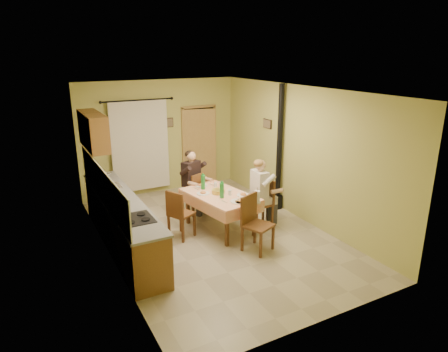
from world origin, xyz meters
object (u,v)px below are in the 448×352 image
dining_table (220,212)px  chair_near (257,235)px  man_far (192,175)px  man_right (261,185)px  chair_right (261,212)px  stove_flue (279,165)px  chair_far (193,201)px  chair_left (181,223)px

dining_table → chair_near: bearing=-90.4°
chair_near → man_far: size_ratio=0.74×
dining_table → man_right: 0.98m
chair_right → man_right: size_ratio=0.71×
stove_flue → chair_near: bearing=-135.3°
man_right → chair_far: bearing=39.8°
man_right → man_far: bearing=39.7°
dining_table → chair_far: bearing=86.8°
man_far → man_right: (0.94, -1.26, 0.00)m
chair_left → stove_flue: (2.51, 0.37, 0.73)m
man_far → man_right: 1.58m
chair_far → chair_near: size_ratio=0.92×
chair_far → man_right: size_ratio=0.68×
chair_near → chair_right: size_ratio=1.04×
dining_table → man_far: size_ratio=1.23×
chair_right → chair_near: bearing=146.1°
dining_table → man_far: (-0.13, 1.04, 0.50)m
chair_left → man_far: man_far is taller
dining_table → man_right: man_right is taller
dining_table → chair_left: bearing=167.0°
chair_near → chair_right: bearing=-149.6°
stove_flue → man_far: bearing=160.8°
chair_near → chair_far: bearing=-104.6°
chair_far → stove_flue: stove_flue is taller
chair_far → chair_left: bearing=-147.3°
chair_near → stove_flue: (1.51, 1.49, 0.73)m
dining_table → man_right: (0.81, -0.22, 0.50)m
dining_table → chair_left: chair_left is taller
chair_far → man_right: man_right is taller
chair_far → chair_near: bearing=-103.9°
chair_left → dining_table: bearing=59.9°
chair_near → chair_right: (0.65, 0.86, -0.00)m
chair_near → man_right: size_ratio=0.74×
chair_near → man_far: bearing=-104.5°
man_right → stove_flue: size_ratio=0.50×
man_far → chair_far: bearing=-90.0°
chair_near → man_far: (-0.31, 2.13, 0.59)m
chair_near → man_far: man_far is taller
chair_far → stove_flue: (1.82, -0.62, 0.74)m
chair_far → chair_left: (-0.69, -0.99, 0.00)m
chair_far → chair_right: size_ratio=0.95×
stove_flue → dining_table: bearing=-166.4°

